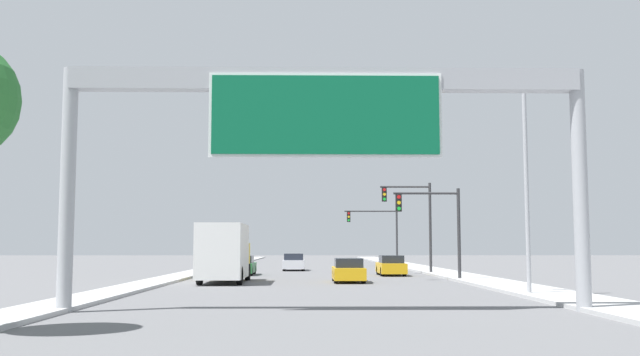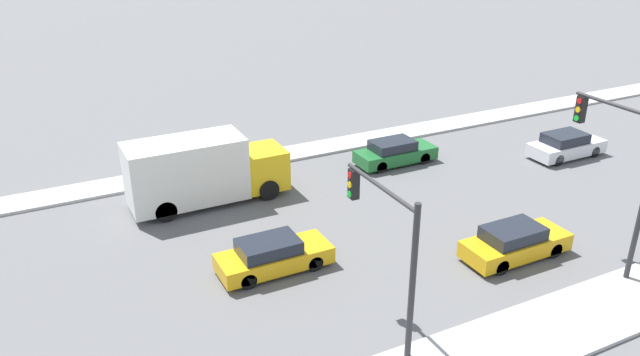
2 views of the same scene
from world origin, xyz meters
name	(u,v)px [view 2 (image 2 of 2)]	position (x,y,z in m)	size (l,w,h in m)	color
median_strip_left	(530,110)	(-9.00, 60.00, 0.07)	(2.00, 120.00, 0.15)	#B1B1B1
car_near_left	(566,145)	(-1.75, 55.61, 0.67)	(1.78, 4.46, 1.42)	silver
car_far_right	(515,242)	(5.25, 45.37, 0.67)	(1.74, 4.55, 1.41)	gold
car_near_right	(395,152)	(-5.25, 46.46, 0.65)	(1.73, 4.49, 1.37)	#1E662D
car_mid_left	(273,255)	(1.75, 36.28, 0.65)	(1.74, 4.47, 1.37)	gold
truck_box_primary	(201,171)	(-5.25, 35.62, 1.66)	(2.41, 7.52, 3.28)	yellow
traffic_light_near_intersection	(389,238)	(7.16, 38.00, 3.73)	(4.02, 0.32, 5.52)	#2D2D30
traffic_light_mid_block	(623,162)	(7.38, 48.00, 4.46)	(3.79, 0.32, 6.74)	#2D2D30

